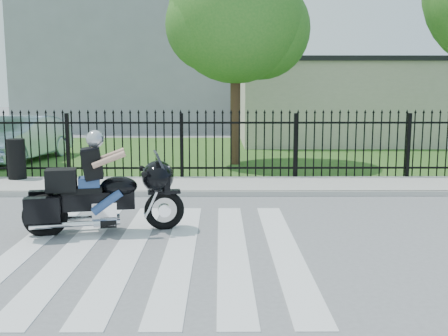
{
  "coord_description": "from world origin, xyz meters",
  "views": [
    {
      "loc": [
        1.01,
        -7.74,
        2.46
      ],
      "look_at": [
        1.08,
        1.76,
        1.0
      ],
      "focal_mm": 42.0,
      "sensor_mm": 36.0,
      "label": 1
    }
  ],
  "objects": [
    {
      "name": "ground",
      "position": [
        0.0,
        0.0,
        0.0
      ],
      "size": [
        120.0,
        120.0,
        0.0
      ],
      "primitive_type": "plane",
      "color": "slate",
      "rests_on": "ground"
    },
    {
      "name": "crosswalk",
      "position": [
        0.0,
        0.0,
        0.01
      ],
      "size": [
        5.0,
        5.5,
        0.01
      ],
      "primitive_type": null,
      "color": "silver",
      "rests_on": "ground"
    },
    {
      "name": "sidewalk",
      "position": [
        0.0,
        5.0,
        0.06
      ],
      "size": [
        40.0,
        2.0,
        0.12
      ],
      "primitive_type": "cube",
      "color": "#ADAAA3",
      "rests_on": "ground"
    },
    {
      "name": "curb",
      "position": [
        0.0,
        4.0,
        0.06
      ],
      "size": [
        40.0,
        0.12,
        0.12
      ],
      "primitive_type": "cube",
      "color": "#ADAAA3",
      "rests_on": "ground"
    },
    {
      "name": "grass_strip",
      "position": [
        0.0,
        12.0,
        0.01
      ],
      "size": [
        40.0,
        12.0,
        0.02
      ],
      "primitive_type": "cube",
      "color": "#2D5D20",
      "rests_on": "ground"
    },
    {
      "name": "iron_fence",
      "position": [
        0.0,
        6.0,
        0.9
      ],
      "size": [
        26.0,
        0.04,
        1.8
      ],
      "color": "black",
      "rests_on": "ground"
    },
    {
      "name": "tree_mid",
      "position": [
        1.5,
        9.0,
        4.67
      ],
      "size": [
        4.2,
        4.2,
        6.78
      ],
      "color": "#382316",
      "rests_on": "ground"
    },
    {
      "name": "building_low",
      "position": [
        7.0,
        16.0,
        1.75
      ],
      "size": [
        10.0,
        6.0,
        3.5
      ],
      "primitive_type": "cube",
      "color": "beige",
      "rests_on": "ground"
    },
    {
      "name": "building_low_roof",
      "position": [
        7.0,
        16.0,
        3.6
      ],
      "size": [
        10.2,
        6.2,
        0.2
      ],
      "primitive_type": "cube",
      "color": "black",
      "rests_on": "building_low"
    },
    {
      "name": "building_tall",
      "position": [
        -3.0,
        26.0,
        6.0
      ],
      "size": [
        15.0,
        10.0,
        12.0
      ],
      "primitive_type": "cube",
      "color": "#92959A",
      "rests_on": "ground"
    },
    {
      "name": "motorcycle_rider",
      "position": [
        -1.02,
        0.99,
        0.74
      ],
      "size": [
        2.69,
        1.25,
        1.8
      ],
      "rotation": [
        0.0,
        0.0,
        0.21
      ],
      "color": "black",
      "rests_on": "ground"
    },
    {
      "name": "parked_car",
      "position": [
        -5.69,
        9.8,
        0.77
      ],
      "size": [
        2.39,
        4.74,
        1.49
      ],
      "primitive_type": "imported",
      "rotation": [
        0.0,
        0.0,
        -0.19
      ],
      "color": "#ACC6D9",
      "rests_on": "grass_strip"
    },
    {
      "name": "litter_bin",
      "position": [
        -4.26,
        5.7,
        0.64
      ],
      "size": [
        0.47,
        0.47,
        1.03
      ],
      "primitive_type": "cylinder",
      "rotation": [
        0.0,
        0.0,
        0.03
      ],
      "color": "black",
      "rests_on": "sidewalk"
    }
  ]
}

